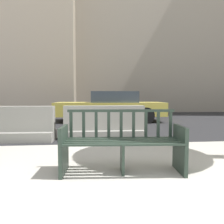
% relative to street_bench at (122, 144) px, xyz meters
% --- Properties ---
extents(ground_plane, '(200.00, 200.00, 0.00)m').
position_rel_street_bench_xyz_m(ground_plane, '(0.28, -0.84, -0.40)').
color(ground_plane, '#B7B2A8').
extents(street_asphalt, '(120.00, 12.00, 0.01)m').
position_rel_street_bench_xyz_m(street_asphalt, '(0.28, 7.86, -0.39)').
color(street_asphalt, '#28282B').
rests_on(street_asphalt, ground).
extents(street_bench, '(1.72, 0.63, 0.88)m').
position_rel_street_bench_xyz_m(street_bench, '(0.00, 0.00, 0.00)').
color(street_bench, '#28382D').
rests_on(street_bench, ground).
extents(jersey_barrier_centre, '(2.01, 0.70, 0.84)m').
position_rel_street_bench_xyz_m(jersey_barrier_centre, '(-0.10, 2.44, -0.06)').
color(jersey_barrier_centre, gray).
rests_on(jersey_barrier_centre, ground).
extents(jersey_barrier_left, '(2.02, 0.75, 0.84)m').
position_rel_street_bench_xyz_m(jersey_barrier_left, '(-2.33, 2.37, -0.06)').
color(jersey_barrier_left, gray).
rests_on(jersey_barrier_left, ground).
extents(car_taxi_near, '(4.63, 2.10, 1.28)m').
position_rel_street_bench_xyz_m(car_taxi_near, '(0.41, 6.34, 0.24)').
color(car_taxi_near, '#DBC64C').
rests_on(car_taxi_near, ground).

